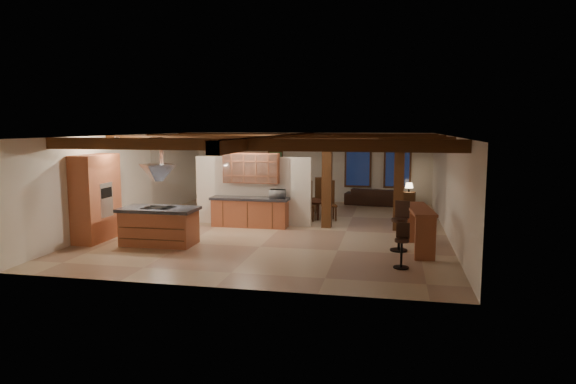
# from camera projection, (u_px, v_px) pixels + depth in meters

# --- Properties ---
(ground) EXTENTS (12.00, 12.00, 0.00)m
(ground) POSITION_uv_depth(u_px,v_px,m) (280.00, 228.00, 16.02)
(ground) COLOR tan
(ground) RESTS_ON ground
(room_walls) EXTENTS (12.00, 12.00, 12.00)m
(room_walls) POSITION_uv_depth(u_px,v_px,m) (280.00, 172.00, 15.79)
(room_walls) COLOR silver
(room_walls) RESTS_ON ground
(ceiling_beams) EXTENTS (10.00, 12.00, 0.28)m
(ceiling_beams) POSITION_uv_depth(u_px,v_px,m) (280.00, 140.00, 15.66)
(ceiling_beams) COLOR #402410
(ceiling_beams) RESTS_ON room_walls
(timber_posts) EXTENTS (2.50, 0.30, 2.90)m
(timber_posts) POSITION_uv_depth(u_px,v_px,m) (363.00, 172.00, 15.78)
(timber_posts) COLOR #402410
(timber_posts) RESTS_ON ground
(partition_wall) EXTENTS (3.80, 0.18, 2.20)m
(partition_wall) POSITION_uv_depth(u_px,v_px,m) (253.00, 191.00, 16.56)
(partition_wall) COLOR silver
(partition_wall) RESTS_ON ground
(pantry_cabinet) EXTENTS (0.67, 1.60, 2.40)m
(pantry_cabinet) POSITION_uv_depth(u_px,v_px,m) (96.00, 198.00, 14.26)
(pantry_cabinet) COLOR #964F30
(pantry_cabinet) RESTS_ON ground
(back_counter) EXTENTS (2.50, 0.66, 0.94)m
(back_counter) POSITION_uv_depth(u_px,v_px,m) (250.00, 212.00, 16.26)
(back_counter) COLOR #964F30
(back_counter) RESTS_ON ground
(upper_display_cabinet) EXTENTS (1.80, 0.36, 0.95)m
(upper_display_cabinet) POSITION_uv_depth(u_px,v_px,m) (251.00, 168.00, 16.28)
(upper_display_cabinet) COLOR #964F30
(upper_display_cabinet) RESTS_ON partition_wall
(range_hood) EXTENTS (1.10, 1.10, 1.40)m
(range_hood) POSITION_uv_depth(u_px,v_px,m) (158.00, 179.00, 13.65)
(range_hood) COLOR silver
(range_hood) RESTS_ON room_walls
(back_windows) EXTENTS (2.70, 0.07, 1.70)m
(back_windows) POSITION_uv_depth(u_px,v_px,m) (378.00, 167.00, 21.03)
(back_windows) COLOR #402410
(back_windows) RESTS_ON room_walls
(framed_art) EXTENTS (0.65, 0.05, 0.85)m
(framed_art) POSITION_uv_depth(u_px,v_px,m) (275.00, 161.00, 21.86)
(framed_art) COLOR #402410
(framed_art) RESTS_ON room_walls
(recessed_cans) EXTENTS (3.16, 2.46, 0.03)m
(recessed_cans) POSITION_uv_depth(u_px,v_px,m) (176.00, 137.00, 14.27)
(recessed_cans) COLOR silver
(recessed_cans) RESTS_ON room_walls
(kitchen_island) EXTENTS (2.06, 1.10, 1.02)m
(kitchen_island) POSITION_uv_depth(u_px,v_px,m) (159.00, 226.00, 13.81)
(kitchen_island) COLOR #964F30
(kitchen_island) RESTS_ON ground
(dining_table) EXTENTS (1.97, 1.48, 0.62)m
(dining_table) POSITION_uv_depth(u_px,v_px,m) (303.00, 208.00, 18.06)
(dining_table) COLOR #3D1B0F
(dining_table) RESTS_ON ground
(sofa) EXTENTS (2.39, 1.15, 0.67)m
(sofa) POSITION_uv_depth(u_px,v_px,m) (374.00, 197.00, 20.76)
(sofa) COLOR black
(sofa) RESTS_ON ground
(microwave) EXTENTS (0.49, 0.34, 0.26)m
(microwave) POSITION_uv_depth(u_px,v_px,m) (278.00, 194.00, 16.00)
(microwave) COLOR #B8B8BD
(microwave) RESTS_ON back_counter
(bar_counter) EXTENTS (0.75, 2.18, 1.12)m
(bar_counter) POSITION_uv_depth(u_px,v_px,m) (419.00, 222.00, 13.06)
(bar_counter) COLOR #964F30
(bar_counter) RESTS_ON ground
(side_table) EXTENTS (0.54, 0.54, 0.59)m
(side_table) POSITION_uv_depth(u_px,v_px,m) (409.00, 200.00, 20.21)
(side_table) COLOR #402410
(side_table) RESTS_ON ground
(table_lamp) EXTENTS (0.31, 0.31, 0.37)m
(table_lamp) POSITION_uv_depth(u_px,v_px,m) (409.00, 186.00, 20.14)
(table_lamp) COLOR black
(table_lamp) RESTS_ON side_table
(bar_stool_a) EXTENTS (0.35, 0.37, 1.01)m
(bar_stool_a) POSITION_uv_depth(u_px,v_px,m) (402.00, 245.00, 11.53)
(bar_stool_a) COLOR black
(bar_stool_a) RESTS_ON ground
(bar_stool_b) EXTENTS (0.48, 0.49, 1.28)m
(bar_stool_b) POSITION_uv_depth(u_px,v_px,m) (400.00, 226.00, 13.11)
(bar_stool_b) COLOR black
(bar_stool_b) RESTS_ON ground
(dining_chairs) EXTENTS (2.59, 2.59, 1.33)m
(dining_chairs) POSITION_uv_depth(u_px,v_px,m) (303.00, 198.00, 18.02)
(dining_chairs) COLOR #402410
(dining_chairs) RESTS_ON ground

